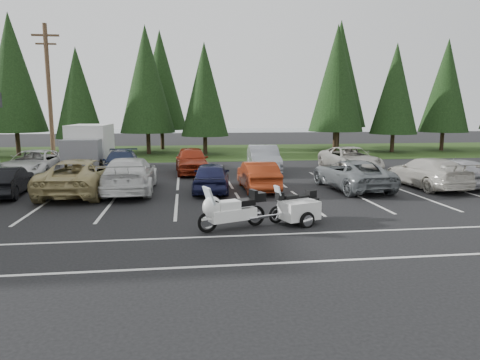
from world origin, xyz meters
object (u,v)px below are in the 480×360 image
car_near_8 (455,172)px  car_far_4 (350,159)px  touring_motorcycle (232,207)px  cargo_trailer (299,213)px  car_near_7 (427,173)px  adventure_motorcycle (293,202)px  car_near_3 (130,175)px  car_near_1 (7,181)px  car_far_0 (34,164)px  box_truck (88,148)px  car_near_5 (258,176)px  car_near_2 (81,176)px  car_near_6 (352,174)px  utility_pole (49,96)px  car_far_2 (192,160)px  car_far_1 (121,163)px  car_near_4 (211,177)px  car_far_3 (264,159)px

car_near_8 → car_far_4: (-3.27, 5.86, 0.03)m
touring_motorcycle → cargo_trailer: (2.30, 0.30, -0.33)m
car_near_7 → adventure_motorcycle: bearing=30.4°
car_near_3 → adventure_motorcycle: bearing=135.1°
car_near_1 → car_far_0: bearing=-89.4°
box_truck → car_near_5: 12.84m
car_near_2 → car_far_0: 6.58m
car_far_0 → touring_motorcycle: bearing=-47.7°
car_near_1 → car_near_6: (16.05, -0.31, 0.06)m
car_near_8 → car_near_5: bearing=-5.8°
car_far_0 → cargo_trailer: car_far_0 is taller
utility_pole → car_far_0: utility_pole is taller
car_near_6 → adventure_motorcycle: 7.18m
cargo_trailer → adventure_motorcycle: 0.56m
car_near_1 → car_near_8: car_near_8 is taller
car_near_7 → touring_motorcycle: size_ratio=1.92×
car_near_1 → adventure_motorcycle: size_ratio=1.85×
car_far_2 → adventure_motorcycle: bearing=-77.3°
touring_motorcycle → cargo_trailer: size_ratio=1.52×
car_near_8 → car_far_0: bearing=-18.8°
car_near_1 → car_near_6: bearing=173.3°
car_far_2 → car_near_8: bearing=-28.0°
car_near_2 → car_far_2: 7.95m
car_near_8 → cargo_trailer: bearing=27.9°
utility_pole → box_truck: (2.00, 0.50, -3.25)m
utility_pole → car_near_5: utility_pole is taller
box_truck → car_far_2: box_truck is taller
box_truck → car_near_3: box_truck is taller
touring_motorcycle → adventure_motorcycle: size_ratio=1.23×
utility_pole → car_near_5: size_ratio=2.11×
car_near_8 → car_far_1: (-17.40, 5.98, -0.01)m
touring_motorcycle → cargo_trailer: 2.34m
car_near_1 → adventure_motorcycle: car_near_1 is taller
utility_pole → car_near_4: 13.00m
car_near_1 → car_far_0: 5.49m
car_near_3 → car_far_0: (-5.97, 5.26, -0.04)m
cargo_trailer → car_near_3: bearing=114.0°
utility_pole → car_near_7: utility_pole is taller
car_far_4 → car_near_1: bearing=-164.5°
car_far_0 → car_far_3: size_ratio=1.13×
car_near_2 → car_near_6: 12.84m
car_near_3 → car_far_4: (12.98, 5.47, -0.06)m
car_near_2 → car_near_8: 18.41m
utility_pole → car_near_4: (9.42, -8.03, -3.98)m
utility_pole → touring_motorcycle: utility_pole is taller
car_near_6 → car_far_4: 6.40m
box_truck → car_far_4: 16.82m
car_near_7 → car_near_8: car_near_7 is taller
car_near_2 → utility_pole: bearing=-62.2°
car_near_1 → car_far_0: size_ratio=0.71×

